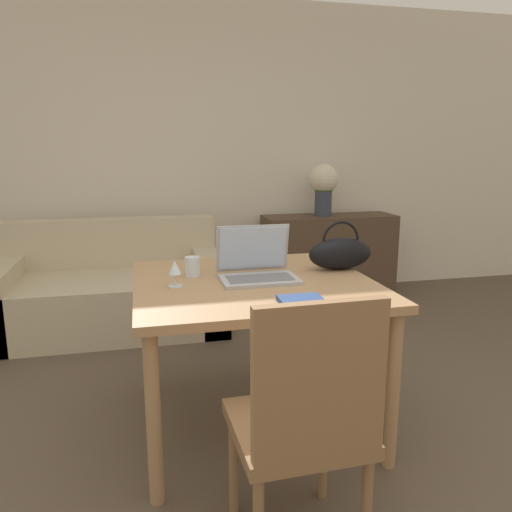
{
  "coord_description": "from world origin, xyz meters",
  "views": [
    {
      "loc": [
        -0.56,
        -1.71,
        1.4
      ],
      "look_at": [
        -0.02,
        0.58,
        0.89
      ],
      "focal_mm": 35.0,
      "sensor_mm": 36.0,
      "label": 1
    }
  ],
  "objects_px": {
    "couch": "(112,292)",
    "flower_vase": "(324,185)",
    "chair": "(305,417)",
    "wine_glass": "(175,269)",
    "drinking_glass": "(192,267)",
    "handbag": "(340,253)",
    "laptop": "(256,264)"
  },
  "relations": [
    {
      "from": "laptop",
      "to": "drinking_glass",
      "type": "relative_size",
      "value": 3.79
    },
    {
      "from": "couch",
      "to": "flower_vase",
      "type": "distance_m",
      "value": 2.11
    },
    {
      "from": "couch",
      "to": "drinking_glass",
      "type": "relative_size",
      "value": 17.64
    },
    {
      "from": "laptop",
      "to": "wine_glass",
      "type": "xyz_separation_m",
      "value": [
        -0.4,
        -0.08,
        0.02
      ]
    },
    {
      "from": "drinking_glass",
      "to": "wine_glass",
      "type": "height_order",
      "value": "wine_glass"
    },
    {
      "from": "handbag",
      "to": "flower_vase",
      "type": "xyz_separation_m",
      "value": [
        0.65,
        1.98,
        0.21
      ]
    },
    {
      "from": "couch",
      "to": "wine_glass",
      "type": "height_order",
      "value": "wine_glass"
    },
    {
      "from": "chair",
      "to": "couch",
      "type": "height_order",
      "value": "chair"
    },
    {
      "from": "couch",
      "to": "wine_glass",
      "type": "bearing_deg",
      "value": -77.23
    },
    {
      "from": "chair",
      "to": "wine_glass",
      "type": "bearing_deg",
      "value": 110.96
    },
    {
      "from": "couch",
      "to": "flower_vase",
      "type": "relative_size",
      "value": 3.62
    },
    {
      "from": "handbag",
      "to": "flower_vase",
      "type": "bearing_deg",
      "value": 71.74
    },
    {
      "from": "couch",
      "to": "chair",
      "type": "bearing_deg",
      "value": -73.91
    },
    {
      "from": "wine_glass",
      "to": "drinking_glass",
      "type": "bearing_deg",
      "value": 61.0
    },
    {
      "from": "wine_glass",
      "to": "flower_vase",
      "type": "relative_size",
      "value": 0.26
    },
    {
      "from": "laptop",
      "to": "drinking_glass",
      "type": "xyz_separation_m",
      "value": [
        -0.31,
        0.1,
        -0.02
      ]
    },
    {
      "from": "chair",
      "to": "wine_glass",
      "type": "height_order",
      "value": "chair"
    },
    {
      "from": "wine_glass",
      "to": "handbag",
      "type": "distance_m",
      "value": 0.89
    },
    {
      "from": "laptop",
      "to": "flower_vase",
      "type": "distance_m",
      "value": 2.34
    },
    {
      "from": "handbag",
      "to": "drinking_glass",
      "type": "bearing_deg",
      "value": 177.53
    },
    {
      "from": "couch",
      "to": "laptop",
      "type": "xyz_separation_m",
      "value": [
        0.79,
        -1.63,
        0.56
      ]
    },
    {
      "from": "drinking_glass",
      "to": "handbag",
      "type": "height_order",
      "value": "handbag"
    },
    {
      "from": "chair",
      "to": "flower_vase",
      "type": "distance_m",
      "value": 3.24
    },
    {
      "from": "chair",
      "to": "couch",
      "type": "xyz_separation_m",
      "value": [
        -0.74,
        2.56,
        -0.26
      ]
    },
    {
      "from": "couch",
      "to": "laptop",
      "type": "bearing_deg",
      "value": -64.11
    },
    {
      "from": "chair",
      "to": "drinking_glass",
      "type": "distance_m",
      "value": 1.09
    },
    {
      "from": "flower_vase",
      "to": "laptop",
      "type": "bearing_deg",
      "value": -118.82
    },
    {
      "from": "couch",
      "to": "handbag",
      "type": "bearing_deg",
      "value": -51.14
    },
    {
      "from": "drinking_glass",
      "to": "chair",
      "type": "bearing_deg",
      "value": -76.25
    },
    {
      "from": "laptop",
      "to": "drinking_glass",
      "type": "bearing_deg",
      "value": 162.07
    },
    {
      "from": "wine_glass",
      "to": "handbag",
      "type": "relative_size",
      "value": 0.36
    },
    {
      "from": "couch",
      "to": "wine_glass",
      "type": "xyz_separation_m",
      "value": [
        0.39,
        -1.71,
        0.57
      ]
    }
  ]
}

